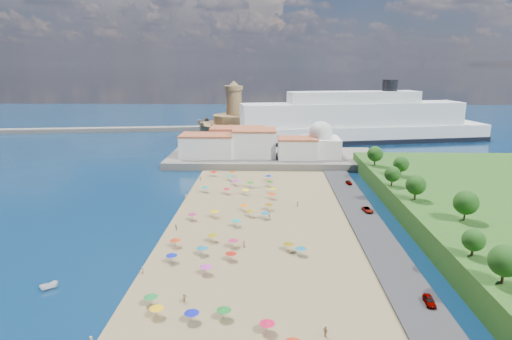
{
  "coord_description": "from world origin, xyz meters",
  "views": [
    {
      "loc": [
        7.9,
        -108.83,
        41.04
      ],
      "look_at": [
        4.0,
        25.0,
        8.0
      ],
      "focal_mm": 30.0,
      "sensor_mm": 36.0,
      "label": 1
    }
  ],
  "objects": [
    {
      "name": "ground",
      "position": [
        0.0,
        0.0,
        0.0
      ],
      "size": [
        700.0,
        700.0,
        0.0
      ],
      "primitive_type": "plane",
      "color": "#071938",
      "rests_on": "ground"
    },
    {
      "name": "terrace",
      "position": [
        10.0,
        73.0,
        1.5
      ],
      "size": [
        90.0,
        36.0,
        3.0
      ],
      "primitive_type": "cube",
      "color": "#59544C",
      "rests_on": "ground"
    },
    {
      "name": "jetty",
      "position": [
        -12.0,
        108.0,
        1.2
      ],
      "size": [
        18.0,
        70.0,
        2.4
      ],
      "primitive_type": "cube",
      "color": "#59544C",
      "rests_on": "ground"
    },
    {
      "name": "breakwater",
      "position": [
        -110.0,
        153.0,
        1.3
      ],
      "size": [
        199.03,
        34.77,
        2.6
      ],
      "primitive_type": "cube",
      "rotation": [
        0.0,
        0.0,
        0.14
      ],
      "color": "#59544C",
      "rests_on": "ground"
    },
    {
      "name": "waterfront_buildings",
      "position": [
        -3.05,
        73.64,
        7.88
      ],
      "size": [
        57.0,
        29.0,
        11.0
      ],
      "color": "silver",
      "rests_on": "terrace"
    },
    {
      "name": "domed_building",
      "position": [
        30.0,
        71.0,
        8.97
      ],
      "size": [
        16.0,
        16.0,
        15.0
      ],
      "color": "silver",
      "rests_on": "terrace"
    },
    {
      "name": "fortress",
      "position": [
        -12.0,
        138.0,
        6.68
      ],
      "size": [
        40.0,
        40.0,
        32.4
      ],
      "color": "olive",
      "rests_on": "ground"
    },
    {
      "name": "cruise_ship",
      "position": [
        53.69,
        123.88,
        9.85
      ],
      "size": [
        153.73,
        51.23,
        33.27
      ],
      "color": "black",
      "rests_on": "ground"
    },
    {
      "name": "beach_parasols",
      "position": [
        -1.0,
        -9.88,
        2.15
      ],
      "size": [
        31.91,
        114.55,
        2.2
      ],
      "color": "gray",
      "rests_on": "beach"
    },
    {
      "name": "beachgoers",
      "position": [
        -2.37,
        -6.57,
        1.12
      ],
      "size": [
        36.02,
        94.45,
        1.87
      ],
      "color": "tan",
      "rests_on": "beach"
    },
    {
      "name": "moored_boats",
      "position": [
        -26.68,
        -52.95,
        0.79
      ],
      "size": [
        13.21,
        26.76,
        1.7
      ],
      "color": "white",
      "rests_on": "ground"
    },
    {
      "name": "parked_cars",
      "position": [
        36.0,
        -1.59,
        1.35
      ],
      "size": [
        2.69,
        80.62,
        1.37
      ],
      "color": "gray",
      "rests_on": "promenade"
    },
    {
      "name": "hillside_trees",
      "position": [
        47.92,
        -7.94,
        10.05
      ],
      "size": [
        13.8,
        107.24,
        7.21
      ],
      "color": "#382314",
      "rests_on": "hillside"
    }
  ]
}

